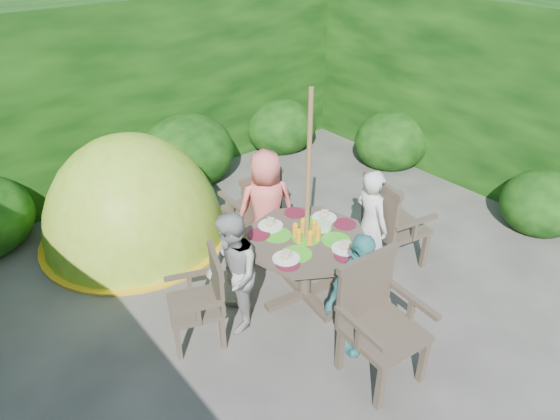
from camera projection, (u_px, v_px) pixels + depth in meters
ground at (310, 316)px, 4.91m from camera, size 60.00×60.00×0.00m
hedge_enclosure at (227, 156)px, 5.15m from camera, size 9.00×9.00×2.50m
patio_table at (306, 247)px, 4.87m from camera, size 1.43×1.43×0.87m
parasol_pole at (307, 204)px, 4.61m from camera, size 0.05×0.05×2.20m
garden_chair_right at (390, 222)px, 5.37m from camera, size 0.66×0.72×1.03m
garden_chair_left at (203, 298)px, 4.45m from camera, size 0.61×0.64×0.86m
garden_chair_back at (255, 207)px, 5.73m from camera, size 0.59×0.54×0.95m
garden_chair_front at (377, 319)px, 4.08m from camera, size 0.68×0.62×1.05m
child_right at (370, 224)px, 5.21m from camera, size 0.36×0.49×1.24m
child_left at (232, 274)px, 4.52m from camera, size 0.67×0.73×1.21m
child_back at (266, 207)px, 5.43m from camera, size 0.76×0.64×1.32m
child_front at (357, 294)px, 4.27m from camera, size 0.72×0.31×1.21m
dome_tent at (138, 236)px, 6.12m from camera, size 2.43×2.43×2.59m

